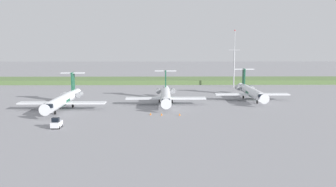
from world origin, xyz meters
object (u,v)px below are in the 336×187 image
object	(u,v)px
antenna_mast	(234,64)
safety_cone_mid_marker	(162,114)
regional_jet_second	(166,95)
baggage_tug	(56,123)
regional_jet_nearest	(64,99)
safety_cone_rear_marker	(180,114)
regional_jet_third	(251,91)
safety_cone_front_marker	(151,114)

from	to	relation	value
antenna_mast	safety_cone_mid_marker	bearing A→B (deg)	-116.17
regional_jet_second	baggage_tug	size ratio (longest dim) A/B	9.69
regional_jet_nearest	baggage_tug	bearing A→B (deg)	-78.32
antenna_mast	baggage_tug	world-z (taller)	antenna_mast
regional_jet_second	safety_cone_rear_marker	bearing A→B (deg)	-79.73
baggage_tug	safety_cone_mid_marker	size ratio (longest dim) A/B	5.82
baggage_tug	safety_cone_mid_marker	bearing A→B (deg)	31.68
regional_jet_nearest	baggage_tug	size ratio (longest dim) A/B	9.69
regional_jet_nearest	safety_cone_mid_marker	xyz separation A→B (m)	(26.25, -9.68, -2.26)
regional_jet_nearest	regional_jet_third	world-z (taller)	same
regional_jet_second	baggage_tug	bearing A→B (deg)	-126.21
regional_jet_third	safety_cone_rear_marker	xyz separation A→B (m)	(-23.47, -25.95, -2.26)
regional_jet_nearest	regional_jet_third	distance (m)	56.43
regional_jet_second	regional_jet_third	distance (m)	27.91
safety_cone_mid_marker	safety_cone_rear_marker	size ratio (longest dim) A/B	1.00
safety_cone_rear_marker	regional_jet_third	bearing A→B (deg)	47.87
regional_jet_third	safety_cone_rear_marker	world-z (taller)	regional_jet_third
safety_cone_front_marker	safety_cone_rear_marker	world-z (taller)	same
regional_jet_second	antenna_mast	world-z (taller)	antenna_mast
regional_jet_second	safety_cone_front_marker	distance (m)	17.69
antenna_mast	safety_cone_rear_marker	size ratio (longest dim) A/B	41.71
safety_cone_front_marker	antenna_mast	bearing A→B (deg)	61.53
regional_jet_third	safety_cone_rear_marker	size ratio (longest dim) A/B	56.36
regional_jet_second	baggage_tug	xyz separation A→B (m)	(-22.64, -30.93, -1.53)
regional_jet_third	safety_cone_front_marker	size ratio (longest dim) A/B	56.36
regional_jet_third	safety_cone_mid_marker	size ratio (longest dim) A/B	56.36
regional_jet_nearest	safety_cone_mid_marker	size ratio (longest dim) A/B	56.36
antenna_mast	baggage_tug	size ratio (longest dim) A/B	7.17
regional_jet_nearest	antenna_mast	bearing A→B (deg)	41.67
regional_jet_third	regional_jet_second	bearing A→B (deg)	-163.13
safety_cone_mid_marker	antenna_mast	bearing A→B (deg)	63.83
antenna_mast	safety_cone_mid_marker	world-z (taller)	antenna_mast
regional_jet_second	safety_cone_mid_marker	bearing A→B (deg)	-93.68
baggage_tug	safety_cone_front_marker	xyz separation A→B (m)	(18.80, 13.81, -0.73)
regional_jet_nearest	antenna_mast	size ratio (longest dim) A/B	1.35
baggage_tug	safety_cone_front_marker	bearing A→B (deg)	36.30
regional_jet_third	safety_cone_front_marker	bearing A→B (deg)	-140.46
regional_jet_second	safety_cone_rear_marker	size ratio (longest dim) A/B	56.36
regional_jet_nearest	baggage_tug	world-z (taller)	regional_jet_nearest
regional_jet_nearest	safety_cone_rear_marker	distance (m)	32.25
baggage_tug	regional_jet_second	bearing A→B (deg)	53.79
baggage_tug	safety_cone_front_marker	size ratio (longest dim) A/B	5.82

